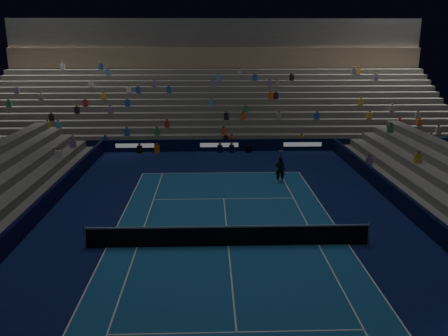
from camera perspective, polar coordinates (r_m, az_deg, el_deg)
ground at (r=21.16m, az=0.53°, el=-9.62°), size 90.00×90.00×0.00m
court_surface at (r=21.16m, az=0.53°, el=-9.61°), size 10.97×23.77×0.01m
sponsor_barrier_far at (r=38.59m, az=-0.60°, el=2.84°), size 44.00×0.25×1.00m
sponsor_barrier_east at (r=23.43m, az=25.18°, el=-7.29°), size 0.25×37.00×1.00m
sponsor_barrier_west at (r=22.75m, az=-24.94°, el=-7.94°), size 0.25×37.00×1.00m
grandstand_main at (r=47.37m, az=-0.87°, el=8.75°), size 44.00×15.20×11.20m
tennis_net at (r=20.95m, az=0.54°, el=-8.38°), size 12.90×0.10×1.10m
tennis_player at (r=30.15m, az=6.96°, el=-0.20°), size 0.64×0.43×1.74m
broadcast_camera at (r=38.33m, az=3.04°, el=2.42°), size 0.53×0.92×0.56m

